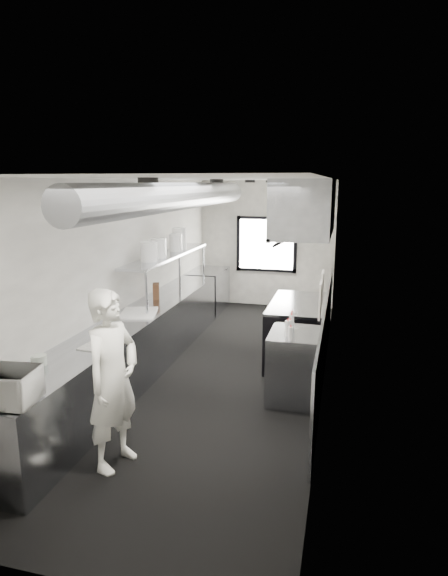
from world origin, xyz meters
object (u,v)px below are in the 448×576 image
Objects in this scene: knife_block at (156,291)px; pass_shelf at (168,256)px; prep_counter at (136,346)px; microwave at (4,386)px; bottle_station at (295,366)px; line_cook at (113,380)px; plate_stack_b at (159,248)px; far_work_table at (208,290)px; small_plate at (108,339)px; deli_tub_b at (40,360)px; squeeze_bottle_d at (291,321)px; cutting_board at (139,313)px; squeeze_bottle_a at (290,334)px; deli_tub_a at (37,361)px; squeeze_bottle_c at (290,326)px; exhaust_hood at (305,207)px; plate_stack_c at (176,242)px; plate_stack_d at (180,239)px; squeeze_bottle_e at (292,319)px; squeeze_bottle_b at (288,328)px; plate_stack_a at (149,252)px; range at (297,331)px.

pass_shelf is at bearing 61.84° from knife_block.
microwave is at bearing -88.40° from prep_counter.
line_cook reaches higher than bottle_station.
far_work_table is at bearing 89.10° from plate_stack_b.
knife_block is (-0.10, -2.65, 0.57)m from far_work_table.
knife_block reaches higher than small_plate.
squeeze_bottle_d reaches higher than deli_tub_b.
small_plate is at bearing 42.70° from line_cook.
cutting_board is 3.88× the size of squeeze_bottle_a.
squeeze_bottle_d is at bearing 38.89° from deli_tub_a.
pass_shelf is 5.89× the size of microwave.
small_plate is 1.16m from cutting_board.
prep_counter is 46.51× the size of deli_tub_a.
squeeze_bottle_c is at bearing -60.29° from far_work_table.
line_cook is 3.25m from knife_block.
microwave is 3.01× the size of small_plate.
microwave is at bearing -108.45° from knife_block.
exhaust_hood is 2.46m from plate_stack_c.
exhaust_hood reaches higher than pass_shelf.
knife_block is 0.79× the size of plate_stack_b.
squeeze_bottle_e is (2.26, -2.00, -0.77)m from plate_stack_d.
microwave reaches higher than squeeze_bottle_c.
prep_counter is at bearing 170.76° from squeeze_bottle_b.
plate_stack_a is at bearing 87.04° from deli_tub_a.
exhaust_hood is 1.98m from squeeze_bottle_c.
plate_stack_c reaches higher than squeeze_bottle_a.
squeeze_bottle_e is at bearing -43.53° from knife_block.
squeeze_bottle_b is (2.21, -4.06, 0.55)m from far_work_table.
deli_tub_b is at bearing -94.98° from prep_counter.
range is (2.19, 1.20, 0.02)m from prep_counter.
plate_stack_b reaches higher than squeeze_bottle_a.
plate_stack_a is at bearing -167.74° from range.
plate_stack_d reaches higher than squeeze_bottle_d.
plate_stack_b reaches higher than range.
plate_stack_a is 1.54× the size of squeeze_bottle_b.
squeeze_bottle_a is (2.27, -4.22, 0.53)m from far_work_table.
squeeze_bottle_a is (2.27, -0.52, 0.53)m from prep_counter.
squeeze_bottle_a is 0.91× the size of squeeze_bottle_e.
plate_stack_d is at bearing 94.38° from plate_stack_c.
prep_counter is at bearing -105.76° from knife_block.
squeeze_bottle_c reaches higher than small_plate.
exhaust_hood is at bearing -17.32° from knife_block.
squeeze_bottle_c is (2.22, -0.20, 0.53)m from prep_counter.
squeeze_bottle_c is (2.21, -0.31, 0.07)m from cutting_board.
plate_stack_d reaches higher than deli_tub_b.
microwave reaches higher than small_plate.
squeeze_bottle_e is (-0.03, -1.11, -1.40)m from exhaust_hood.
line_cook is 10.66× the size of squeeze_bottle_a.
microwave is 3.23m from squeeze_bottle_b.
pass_shelf is at bearing 94.01° from small_plate.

